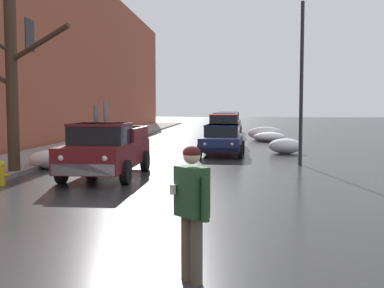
{
  "coord_description": "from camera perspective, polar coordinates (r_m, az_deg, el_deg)",
  "views": [
    {
      "loc": [
        2.22,
        -6.39,
        2.26
      ],
      "look_at": [
        0.99,
        8.02,
        1.14
      ],
      "focal_mm": 45.42,
      "sensor_mm": 36.0,
      "label": 1
    }
  ],
  "objects": [
    {
      "name": "ground_plane",
      "position": [
        7.13,
        -13.97,
        -14.19
      ],
      "size": [
        200.0,
        200.0,
        0.0
      ],
      "primitive_type": "plane",
      "color": "#2B2B2D"
    },
    {
      "name": "left_sidewalk_slab",
      "position": [
        25.94,
        -14.39,
        -0.56
      ],
      "size": [
        3.24,
        80.0,
        0.15
      ],
      "primitive_type": "cube",
      "color": "gray",
      "rests_on": "ground"
    },
    {
      "name": "brick_townhouse_facade",
      "position": [
        26.89,
        -19.0,
        12.11
      ],
      "size": [
        0.63,
        80.0,
        11.95
      ],
      "color": "#9E4C38",
      "rests_on": "ground"
    },
    {
      "name": "snow_bank_near_corner_left",
      "position": [
        23.65,
        -11.45,
        -0.51
      ],
      "size": [
        1.93,
        1.06,
        0.72
      ],
      "color": "white",
      "rests_on": "ground"
    },
    {
      "name": "snow_bank_along_left_kerb",
      "position": [
        23.86,
        10.84,
        -0.26
      ],
      "size": [
        1.61,
        1.25,
        0.73
      ],
      "color": "white",
      "rests_on": "ground"
    },
    {
      "name": "snow_bank_mid_block_left",
      "position": [
        31.87,
        -7.32,
        1.0
      ],
      "size": [
        2.32,
        1.01,
        0.8
      ],
      "color": "white",
      "rests_on": "ground"
    },
    {
      "name": "snow_bank_near_corner_right",
      "position": [
        31.86,
        9.08,
        0.84
      ],
      "size": [
        2.02,
        1.44,
        0.63
      ],
      "color": "white",
      "rests_on": "ground"
    },
    {
      "name": "snow_bank_along_right_kerb",
      "position": [
        18.38,
        -16.11,
        -1.79
      ],
      "size": [
        1.71,
        1.03,
        0.68
      ],
      "color": "white",
      "rests_on": "ground"
    },
    {
      "name": "snow_bank_far_right_pile",
      "position": [
        33.34,
        8.53,
        1.2
      ],
      "size": [
        2.35,
        1.07,
        0.89
      ],
      "color": "white",
      "rests_on": "ground"
    },
    {
      "name": "bare_tree_second_along_sidewalk",
      "position": [
        16.91,
        -20.34,
        6.74
      ],
      "size": [
        3.73,
        1.6,
        5.72
      ],
      "color": "#423323",
      "rests_on": "ground"
    },
    {
      "name": "pickup_truck_maroon_approaching_near_lane",
      "position": [
        15.74,
        -10.08,
        -0.68
      ],
      "size": [
        2.17,
        5.01,
        1.76
      ],
      "color": "maroon",
      "rests_on": "ground"
    },
    {
      "name": "sedan_darkblue_parked_kerbside_close",
      "position": [
        22.65,
        3.57,
        0.59
      ],
      "size": [
        2.16,
        4.4,
        1.42
      ],
      "color": "navy",
      "rests_on": "ground"
    },
    {
      "name": "suv_red_parked_kerbside_mid",
      "position": [
        29.02,
        3.67,
        1.89
      ],
      "size": [
        2.18,
        4.9,
        1.82
      ],
      "color": "red",
      "rests_on": "ground"
    },
    {
      "name": "suv_maroon_parked_far_down_block",
      "position": [
        36.56,
        3.99,
        2.41
      ],
      "size": [
        2.32,
        4.78,
        1.82
      ],
      "color": "maroon",
      "rests_on": "ground"
    },
    {
      "name": "suv_white_queued_behind_truck",
      "position": [
        43.89,
        4.3,
        2.74
      ],
      "size": [
        2.33,
        4.74,
        1.82
      ],
      "color": "silver",
      "rests_on": "ground"
    },
    {
      "name": "sedan_grey_at_far_intersection",
      "position": [
        50.74,
        4.19,
        2.69
      ],
      "size": [
        2.05,
        4.42,
        1.42
      ],
      "color": "slate",
      "rests_on": "ground"
    },
    {
      "name": "pedestrian_with_coffee",
      "position": [
        6.22,
        -0.04,
        -6.92
      ],
      "size": [
        0.56,
        0.53,
        1.76
      ],
      "color": "brown",
      "rests_on": "ground"
    },
    {
      "name": "fire_hydrant",
      "position": [
        14.95,
        -21.47,
        -3.21
      ],
      "size": [
        0.42,
        0.22,
        0.71
      ],
      "color": "gold",
      "rests_on": "ground"
    },
    {
      "name": "street_lamp_post",
      "position": [
        19.25,
        12.75,
        8.31
      ],
      "size": [
        0.44,
        0.24,
        6.49
      ],
      "color": "#28282D",
      "rests_on": "ground"
    }
  ]
}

